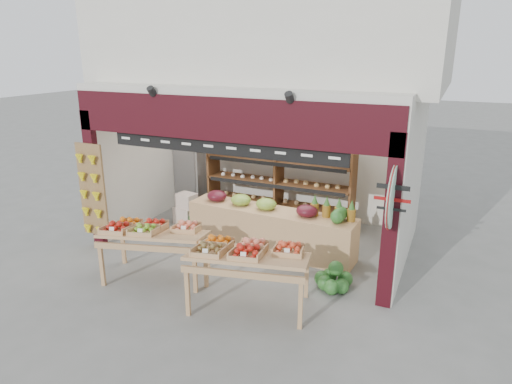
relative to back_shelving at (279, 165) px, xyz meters
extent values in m
plane|color=slate|center=(0.05, -1.68, -1.28)|extent=(60.00, 60.00, 0.00)
cube|color=silver|center=(0.05, 0.61, 0.22)|extent=(5.76, 0.18, 3.00)
cube|color=silver|center=(-2.74, -1.08, 0.22)|extent=(0.18, 3.38, 3.00)
cube|color=silver|center=(2.84, -1.08, 0.22)|extent=(0.18, 3.38, 3.00)
cube|color=silver|center=(0.05, -1.08, 1.78)|extent=(5.76, 3.38, 0.12)
cube|color=silver|center=(0.05, 0.02, 2.92)|extent=(6.36, 4.60, 2.40)
cube|color=black|center=(0.05, -2.73, 1.37)|extent=(5.70, 0.14, 0.70)
cube|color=black|center=(-2.70, -2.73, 0.05)|extent=(0.22, 0.14, 2.65)
cube|color=black|center=(2.80, -2.73, 0.05)|extent=(0.22, 0.14, 2.65)
cube|color=black|center=(0.05, -2.70, 0.92)|extent=(4.20, 0.05, 0.26)
cylinder|color=white|center=(0.15, -2.63, 1.17)|extent=(0.34, 0.05, 0.34)
cube|color=olive|center=(-2.68, -2.82, -0.13)|extent=(0.60, 0.04, 1.80)
cylinder|color=#BEF0D2|center=(2.80, -2.82, 0.47)|extent=(0.04, 0.90, 0.90)
cylinder|color=maroon|center=(2.80, -2.84, 0.47)|extent=(0.01, 0.92, 0.92)
cube|color=brown|center=(-1.65, 0.00, -0.39)|extent=(0.05, 0.55, 1.76)
cube|color=brown|center=(0.00, 0.00, -0.39)|extent=(0.05, 0.55, 1.76)
cube|color=brown|center=(1.65, 0.00, -0.39)|extent=(0.05, 0.55, 1.76)
cube|color=brown|center=(0.00, 0.00, -0.89)|extent=(3.31, 0.55, 0.04)
cube|color=brown|center=(0.00, 0.00, -0.39)|extent=(3.31, 0.55, 0.04)
cube|color=brown|center=(0.00, 0.00, 0.10)|extent=(3.31, 0.55, 0.04)
cube|color=brown|center=(0.00, 0.00, 0.49)|extent=(3.31, 0.55, 0.04)
cone|color=olive|center=(-1.32, 0.00, 0.63)|extent=(0.32, 0.32, 0.28)
cone|color=olive|center=(-0.79, 0.00, 0.63)|extent=(0.32, 0.32, 0.28)
cone|color=olive|center=(-0.26, 0.00, 0.63)|extent=(0.32, 0.32, 0.28)
cone|color=olive|center=(0.26, 0.00, 0.63)|extent=(0.32, 0.32, 0.28)
cone|color=olive|center=(0.79, 0.00, 0.63)|extent=(0.32, 0.32, 0.28)
cone|color=olive|center=(1.32, 0.00, 0.63)|extent=(0.32, 0.32, 0.28)
cube|color=silver|center=(-2.35, 0.18, -0.40)|extent=(0.70, 0.70, 1.75)
cube|color=silver|center=(-1.78, -1.08, -1.08)|extent=(0.50, 0.41, 0.38)
cube|color=silver|center=(-1.73, -1.08, -0.74)|extent=(0.45, 0.38, 0.32)
cube|color=#154E1C|center=(-1.26, -1.27, -1.12)|extent=(0.47, 0.38, 0.32)
cube|color=silver|center=(-1.19, -0.88, -1.13)|extent=(0.43, 0.36, 0.30)
cube|color=tan|center=(0.47, -1.61, -0.87)|extent=(3.31, 0.82, 0.82)
ellipsoid|color=#59141E|center=(-0.71, -1.54, -0.36)|extent=(0.40, 0.36, 0.22)
ellipsoid|color=#8CB23F|center=(-0.17, -1.57, -0.36)|extent=(0.40, 0.36, 0.22)
ellipsoid|color=#8CB23F|center=(0.38, -1.60, -0.36)|extent=(0.40, 0.36, 0.22)
ellipsoid|color=#59141E|center=(1.20, -1.65, -0.36)|extent=(0.40, 0.36, 0.22)
cylinder|color=olive|center=(1.30, -1.52, -0.35)|extent=(0.15, 0.15, 0.22)
cylinder|color=olive|center=(1.52, -1.53, -0.35)|extent=(0.15, 0.15, 0.22)
cylinder|color=olive|center=(1.75, -1.54, -0.35)|extent=(0.15, 0.15, 0.22)
cylinder|color=olive|center=(1.98, -1.56, -0.35)|extent=(0.15, 0.15, 0.22)
cube|color=tan|center=(-0.86, -3.39, -0.49)|extent=(1.87, 1.36, 0.24)
cube|color=tan|center=(-1.49, -4.00, -0.93)|extent=(0.07, 0.07, 0.68)
cube|color=tan|center=(0.00, -3.57, -0.93)|extent=(0.07, 0.07, 0.68)
cube|color=tan|center=(-1.72, -3.21, -0.93)|extent=(0.07, 0.07, 0.68)
cube|color=tan|center=(-0.22, -2.78, -0.93)|extent=(0.07, 0.07, 0.68)
cube|color=tan|center=(0.95, -3.59, -0.46)|extent=(1.91, 1.33, 0.25)
cube|color=tan|center=(0.25, -4.18, -0.92)|extent=(0.07, 0.07, 0.72)
cube|color=tan|center=(1.84, -3.83, -0.92)|extent=(0.07, 0.07, 0.72)
cube|color=tan|center=(0.06, -3.34, -0.92)|extent=(0.07, 0.07, 0.72)
cube|color=tan|center=(1.65, -2.99, -0.92)|extent=(0.07, 0.07, 0.72)
sphere|color=#1B4F1A|center=(1.86, -2.66, -1.15)|extent=(0.25, 0.25, 0.25)
sphere|color=#1B4F1A|center=(2.12, -2.66, -1.15)|extent=(0.25, 0.25, 0.25)
sphere|color=#1B4F1A|center=(1.86, -2.39, -1.15)|extent=(0.25, 0.25, 0.25)
sphere|color=#1B4F1A|center=(2.12, -2.39, -1.15)|extent=(0.25, 0.25, 0.25)
sphere|color=#1B4F1A|center=(1.99, -2.53, -0.93)|extent=(0.25, 0.25, 0.25)
sphere|color=#1B4F1A|center=(1.99, -2.75, -1.15)|extent=(0.25, 0.25, 0.25)
sphere|color=#1B4F1A|center=(1.77, -2.53, -1.15)|extent=(0.25, 0.25, 0.25)
camera|label=1|loc=(3.53, -9.07, 2.44)|focal=32.00mm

